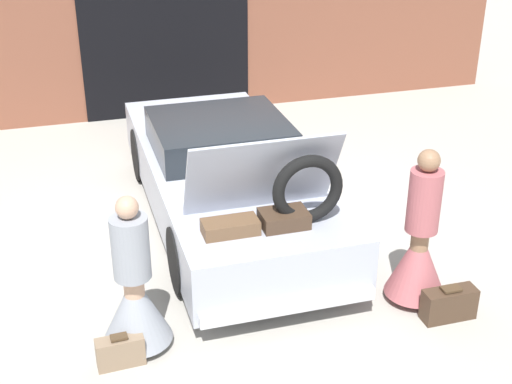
% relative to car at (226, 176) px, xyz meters
% --- Properties ---
extents(ground_plane, '(40.00, 40.00, 0.00)m').
position_rel_car_xyz_m(ground_plane, '(-0.00, 0.01, -0.57)').
color(ground_plane, '#ADA89E').
extents(garage_wall_back, '(12.00, 0.14, 2.80)m').
position_rel_car_xyz_m(garage_wall_back, '(-0.00, 4.04, 0.82)').
color(garage_wall_back, brown).
rests_on(garage_wall_back, ground_plane).
extents(car, '(1.86, 4.82, 1.71)m').
position_rel_car_xyz_m(car, '(0.00, 0.00, 0.00)').
color(car, '#B2B7C6').
rests_on(car, ground_plane).
extents(person_left, '(0.64, 0.64, 1.54)m').
position_rel_car_xyz_m(person_left, '(-1.41, -2.20, -0.03)').
color(person_left, tan).
rests_on(person_left, ground_plane).
extents(person_right, '(0.61, 0.61, 1.65)m').
position_rel_car_xyz_m(person_right, '(1.40, -2.25, 0.02)').
color(person_right, '#997051').
rests_on(person_right, ground_plane).
extents(suitcase_beside_left_person, '(0.43, 0.18, 0.32)m').
position_rel_car_xyz_m(suitcase_beside_left_person, '(-1.60, -2.45, -0.43)').
color(suitcase_beside_left_person, '#8C7259').
rests_on(suitcase_beside_left_person, ground_plane).
extents(suitcase_beside_right_person, '(0.53, 0.20, 0.36)m').
position_rel_car_xyz_m(suitcase_beside_right_person, '(1.56, -2.65, -0.41)').
color(suitcase_beside_right_person, '#473323').
rests_on(suitcase_beside_right_person, ground_plane).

